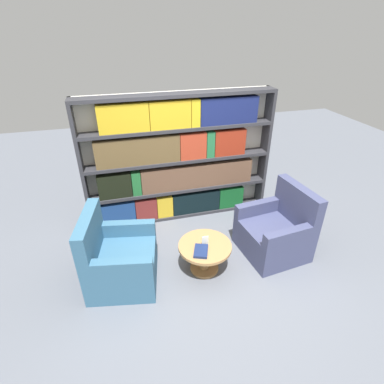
{
  "coord_description": "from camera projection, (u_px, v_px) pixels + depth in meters",
  "views": [
    {
      "loc": [
        -0.95,
        -2.78,
        2.92
      ],
      "look_at": [
        -0.0,
        0.69,
        0.86
      ],
      "focal_mm": 28.0,
      "sensor_mm": 36.0,
      "label": 1
    }
  ],
  "objects": [
    {
      "name": "stray_book",
      "position": [
        201.0,
        251.0,
        3.72
      ],
      "size": [
        0.25,
        0.29,
        0.03
      ],
      "color": "navy",
      "rests_on": "coffee_table"
    },
    {
      "name": "table_sign",
      "position": [
        205.0,
        242.0,
        3.82
      ],
      "size": [
        0.09,
        0.06,
        0.14
      ],
      "color": "black",
      "rests_on": "coffee_table"
    },
    {
      "name": "armchair_left",
      "position": [
        119.0,
        260.0,
        3.73
      ],
      "size": [
        0.96,
        0.98,
        0.99
      ],
      "rotation": [
        0.0,
        0.0,
        1.38
      ],
      "color": "#386684",
      "rests_on": "ground_plane"
    },
    {
      "name": "ground_plane",
      "position": [
        206.0,
        272.0,
        4.0
      ],
      "size": [
        14.0,
        14.0,
        0.0
      ],
      "primitive_type": "plane",
      "color": "slate"
    },
    {
      "name": "coffee_table",
      "position": [
        204.0,
        252.0,
        3.91
      ],
      "size": [
        0.69,
        0.69,
        0.41
      ],
      "color": "#AD7F4C",
      "rests_on": "ground_plane"
    },
    {
      "name": "bookshelf",
      "position": [
        177.0,
        160.0,
        4.72
      ],
      "size": [
        2.97,
        0.3,
        2.04
      ],
      "color": "silver",
      "rests_on": "ground_plane"
    },
    {
      "name": "armchair_right",
      "position": [
        276.0,
        232.0,
        4.23
      ],
      "size": [
        0.9,
        0.93,
        0.99
      ],
      "rotation": [
        0.0,
        0.0,
        -1.46
      ],
      "color": "#42476B",
      "rests_on": "ground_plane"
    }
  ]
}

